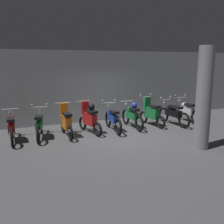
# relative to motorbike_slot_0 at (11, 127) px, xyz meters

# --- Properties ---
(ground_plane) EXTENTS (80.00, 80.00, 0.00)m
(ground_plane) POSITION_rel_motorbike_slot_0_xyz_m (3.67, -0.89, -0.49)
(ground_plane) COLOR #4C4C4F
(back_wall) EXTENTS (16.00, 0.30, 3.12)m
(back_wall) POSITION_rel_motorbike_slot_0_xyz_m (3.67, 1.87, 1.07)
(back_wall) COLOR #9EA0A3
(back_wall) RESTS_ON ground
(motorbike_slot_0) EXTENTS (0.56, 1.95, 1.03)m
(motorbike_slot_0) POSITION_rel_motorbike_slot_0_xyz_m (0.00, 0.00, 0.00)
(motorbike_slot_0) COLOR black
(motorbike_slot_0) RESTS_ON ground
(motorbike_slot_1) EXTENTS (0.63, 1.93, 1.15)m
(motorbike_slot_1) POSITION_rel_motorbike_slot_0_xyz_m (0.92, 0.01, 0.00)
(motorbike_slot_1) COLOR black
(motorbike_slot_1) RESTS_ON ground
(motorbike_slot_2) EXTENTS (0.56, 1.68, 1.18)m
(motorbike_slot_2) POSITION_rel_motorbike_slot_0_xyz_m (1.83, -0.17, 0.03)
(motorbike_slot_2) COLOR black
(motorbike_slot_2) RESTS_ON ground
(motorbike_slot_3) EXTENTS (0.58, 1.67, 1.18)m
(motorbike_slot_3) POSITION_rel_motorbike_slot_0_xyz_m (2.75, -0.05, 0.08)
(motorbike_slot_3) COLOR black
(motorbike_slot_3) RESTS_ON ground
(motorbike_slot_4) EXTENTS (0.59, 1.95, 1.15)m
(motorbike_slot_4) POSITION_rel_motorbike_slot_0_xyz_m (3.67, -0.13, 0.00)
(motorbike_slot_4) COLOR black
(motorbike_slot_4) RESTS_ON ground
(motorbike_slot_5) EXTENTS (0.56, 1.95, 1.08)m
(motorbike_slot_5) POSITION_rel_motorbike_slot_0_xyz_m (4.59, 0.00, 0.04)
(motorbike_slot_5) COLOR black
(motorbike_slot_5) RESTS_ON ground
(motorbike_slot_6) EXTENTS (0.59, 1.68, 1.29)m
(motorbike_slot_6) POSITION_rel_motorbike_slot_0_xyz_m (5.50, 0.01, 0.04)
(motorbike_slot_6) COLOR black
(motorbike_slot_6) RESTS_ON ground
(motorbike_slot_7) EXTENTS (0.59, 1.95, 1.15)m
(motorbike_slot_7) POSITION_rel_motorbike_slot_0_xyz_m (6.42, -0.25, 0.00)
(motorbike_slot_7) COLOR black
(motorbike_slot_7) RESTS_ON ground
(motorbike_slot_8) EXTENTS (0.59, 1.95, 1.15)m
(motorbike_slot_8) POSITION_rel_motorbike_slot_0_xyz_m (7.34, 0.01, 0.00)
(motorbike_slot_8) COLOR black
(motorbike_slot_8) RESTS_ON ground
(support_pillar) EXTENTS (0.46, 0.46, 3.12)m
(support_pillar) POSITION_rel_motorbike_slot_0_xyz_m (5.39, -3.07, 1.07)
(support_pillar) COLOR gray
(support_pillar) RESTS_ON ground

